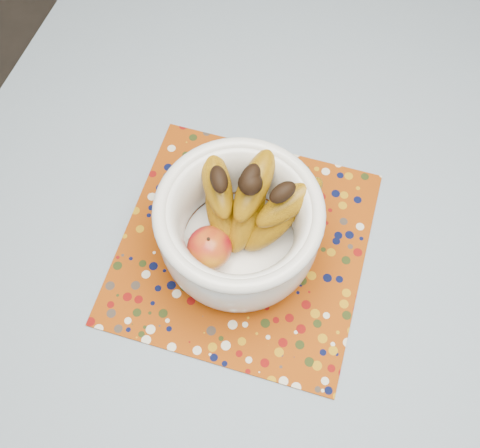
{
  "coord_description": "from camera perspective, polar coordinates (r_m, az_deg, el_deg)",
  "views": [
    {
      "loc": [
        -0.0,
        -0.38,
        1.62
      ],
      "look_at": [
        -0.12,
        -0.03,
        0.85
      ],
      "focal_mm": 42.0,
      "sensor_mm": 36.0,
      "label": 1
    }
  ],
  "objects": [
    {
      "name": "tablecloth",
      "position": [
        0.94,
        7.57,
        -2.9
      ],
      "size": [
        1.32,
        1.32,
        0.01
      ],
      "primitive_type": "cube",
      "color": "slate",
      "rests_on": "table"
    },
    {
      "name": "fruit_bowl",
      "position": [
        0.85,
        0.22,
        0.29
      ],
      "size": [
        0.28,
        0.25,
        0.2
      ],
      "color": "white",
      "rests_on": "placemat"
    },
    {
      "name": "table",
      "position": [
        1.02,
        7.03,
        -4.66
      ],
      "size": [
        1.2,
        1.2,
        0.75
      ],
      "color": "brown",
      "rests_on": "ground"
    },
    {
      "name": "placemat",
      "position": [
        0.93,
        0.3,
        -2.3
      ],
      "size": [
        0.41,
        0.41,
        0.0
      ],
      "primitive_type": "cube",
      "rotation": [
        0.0,
        0.0,
        0.04
      ],
      "color": "#873507",
      "rests_on": "tablecloth"
    }
  ]
}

